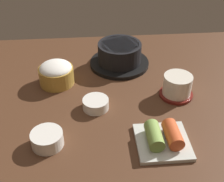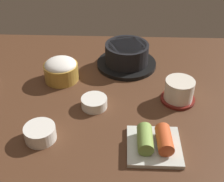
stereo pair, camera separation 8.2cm
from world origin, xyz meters
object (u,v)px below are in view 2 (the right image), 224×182
stone_pot (127,56)px  rice_bowl (61,69)px  side_bowl_near (40,133)px  kimchi_plate (154,142)px  tea_cup_with_saucer (179,91)px  banchan_cup_center (94,102)px

stone_pot → rice_bowl: stone_pot is taller
stone_pot → side_bowl_near: stone_pot is taller
kimchi_plate → side_bowl_near: (-26.56, 1.92, 0.14)cm
tea_cup_with_saucer → stone_pot: bearing=128.1°
rice_bowl → kimchi_plate: 37.70cm
rice_bowl → tea_cup_with_saucer: bearing=-15.0°
stone_pot → side_bowl_near: bearing=-120.5°
rice_bowl → side_bowl_near: 25.42cm
side_bowl_near → banchan_cup_center: bearing=47.0°
stone_pot → tea_cup_with_saucer: bearing=-51.9°
banchan_cup_center → kimchi_plate: 20.75cm
tea_cup_with_saucer → side_bowl_near: bearing=-154.8°
stone_pot → kimchi_plate: stone_pot is taller
kimchi_plate → side_bowl_near: size_ratio=1.65×
banchan_cup_center → side_bowl_near: bearing=-133.0°
tea_cup_with_saucer → kimchi_plate: bearing=-113.5°
kimchi_plate → side_bowl_near: bearing=175.9°
stone_pot → tea_cup_with_saucer: stone_pot is taller
stone_pot → banchan_cup_center: (-8.63, -21.93, -2.06)cm
stone_pot → tea_cup_with_saucer: size_ratio=2.03×
rice_bowl → side_bowl_near: (-0.61, -25.36, -1.65)cm
stone_pot → side_bowl_near: 39.97cm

